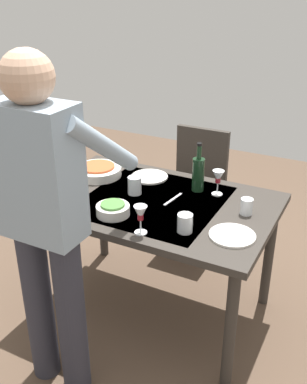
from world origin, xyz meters
name	(u,v)px	position (x,y,z in m)	size (l,w,h in m)	color
ground_plane	(153,306)	(0.00, 0.00, 0.00)	(6.00, 6.00, 0.00)	brown
dining_table	(153,213)	(0.00, 0.00, 0.68)	(1.37, 0.88, 0.77)	#332D28
chair_near	(196,182)	(0.07, -0.82, 0.53)	(0.40, 0.40, 0.91)	black
person_server	(46,216)	(0.17, 0.70, 0.96)	(0.42, 0.61, 1.69)	#2D2D38
wine_bottle	(198,173)	(-0.17, -0.23, 0.88)	(0.07, 0.07, 0.30)	black
wine_glass_left	(218,178)	(-0.30, -0.23, 0.87)	(0.07, 0.07, 0.15)	white
wine_glass_right	(140,215)	(-0.11, 0.35, 0.87)	(0.07, 0.07, 0.15)	white
water_cup_near_left	(247,206)	(-0.52, -0.08, 0.81)	(0.07, 0.07, 0.09)	silver
water_cup_near_right	(135,185)	(0.14, -0.02, 0.82)	(0.08, 0.08, 0.11)	silver
water_cup_far_left	(185,223)	(-0.30, 0.24, 0.82)	(0.08, 0.08, 0.10)	silver
serving_bowl_pasta	(98,171)	(0.47, -0.15, 0.80)	(0.30, 0.30, 0.07)	white
side_bowl_salad	(113,209)	(0.11, 0.26, 0.80)	(0.18, 0.18, 0.07)	white
dinner_plate_near	(232,235)	(-0.53, 0.18, 0.77)	(0.23, 0.23, 0.01)	white
dinner_plate_far	(150,177)	(0.17, -0.27, 0.77)	(0.23, 0.23, 0.01)	white
table_knife	(79,198)	(0.39, 0.18, 0.77)	(0.01, 0.20, 0.01)	silver
table_fork	(173,199)	(-0.10, -0.05, 0.77)	(0.01, 0.18, 0.01)	silver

